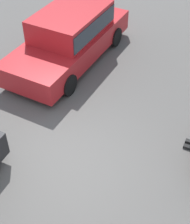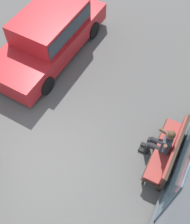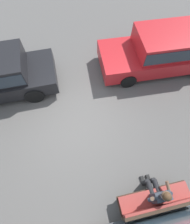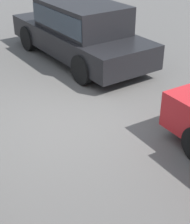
{
  "view_description": "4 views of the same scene",
  "coord_description": "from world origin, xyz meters",
  "views": [
    {
      "loc": [
        4.08,
        2.6,
        5.85
      ],
      "look_at": [
        -0.97,
        0.21,
        0.84
      ],
      "focal_mm": 55.0,
      "sensor_mm": 36.0,
      "label": 1
    },
    {
      "loc": [
        1.93,
        2.6,
        7.03
      ],
      "look_at": [
        -1.66,
        0.79,
        0.87
      ],
      "focal_mm": 45.0,
      "sensor_mm": 36.0,
      "label": 2
    },
    {
      "loc": [
        -0.1,
        2.6,
        5.53
      ],
      "look_at": [
        -0.61,
        0.26,
        1.04
      ],
      "focal_mm": 28.0,
      "sensor_mm": 36.0,
      "label": 3
    },
    {
      "loc": [
        -4.85,
        2.6,
        3.3
      ],
      "look_at": [
        -1.49,
        0.3,
        1.0
      ],
      "focal_mm": 55.0,
      "sensor_mm": 36.0,
      "label": 4
    }
  ],
  "objects": [
    {
      "name": "ground_plane",
      "position": [
        0.0,
        0.0,
        0.0
      ],
      "size": [
        60.0,
        60.0,
        0.0
      ],
      "primitive_type": "plane",
      "color": "#565451"
    },
    {
      "name": "parked_car_mid",
      "position": [
        2.61,
        -2.02,
        0.83
      ],
      "size": [
        4.6,
        1.83,
        1.52
      ],
      "color": "black",
      "rests_on": "ground_plane"
    }
  ]
}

